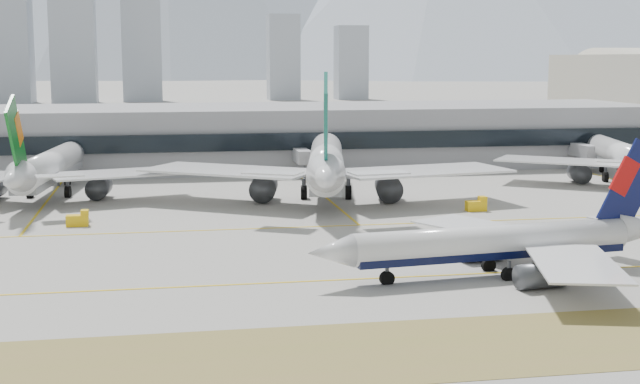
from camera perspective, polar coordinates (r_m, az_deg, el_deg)
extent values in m
plane|color=gray|center=(113.78, -2.08, -5.17)|extent=(3000.00, 3000.00, 0.00)
cube|color=olive|center=(83.46, 1.10, -10.30)|extent=(360.00, 18.00, 0.06)
cube|color=yellow|center=(108.97, -1.71, -5.77)|extent=(360.00, 0.45, 0.04)
cube|color=yellow|center=(142.86, -3.80, -2.34)|extent=(360.00, 0.45, 0.04)
cylinder|color=white|center=(113.02, 10.94, -3.12)|extent=(36.91, 8.26, 4.01)
cube|color=black|center=(113.25, 10.93, -3.67)|extent=(36.11, 7.58, 1.81)
cone|color=white|center=(104.95, 0.65, -3.87)|extent=(6.04, 4.64, 4.01)
cube|color=white|center=(124.95, 10.48, -2.28)|extent=(17.45, 21.70, 0.24)
cube|color=white|center=(128.06, 18.15, -1.66)|extent=(5.59, 6.59, 0.16)
cylinder|color=#3F4247|center=(121.23, 10.39, -3.67)|extent=(6.42, 3.70, 3.01)
cube|color=#3F4247|center=(120.99, 10.40, -3.11)|extent=(2.57, 0.60, 1.40)
cube|color=white|center=(106.15, 16.01, -4.39)|extent=(13.96, 21.47, 0.24)
cylinder|color=#3F4247|center=(108.63, 13.98, -5.22)|extent=(6.42, 3.70, 3.01)
cube|color=#3F4247|center=(108.35, 14.00, -4.60)|extent=(2.57, 0.60, 1.40)
cube|color=#0A1040|center=(122.49, 19.27, 0.34)|extent=(9.88, 1.51, 12.56)
cube|color=#AF0B0B|center=(121.72, 18.92, 0.96)|extent=(4.50, 0.96, 5.38)
cylinder|color=#3F4247|center=(108.02, 4.31, -5.28)|extent=(0.48, 0.48, 2.41)
cylinder|color=black|center=(108.14, 4.31, -5.54)|extent=(1.87, 0.91, 1.81)
cylinder|color=#3F4247|center=(111.95, 11.98, -4.95)|extent=(0.48, 0.48, 2.41)
cylinder|color=black|center=(112.07, 11.98, -5.20)|extent=(1.87, 0.91, 1.81)
cylinder|color=#3F4247|center=(116.41, 10.74, -4.39)|extent=(0.48, 0.48, 2.41)
cylinder|color=black|center=(116.53, 10.74, -4.63)|extent=(1.87, 0.91, 1.81)
cylinder|color=white|center=(182.42, -16.94, 1.63)|extent=(10.12, 42.64, 5.59)
cube|color=slate|center=(182.60, -16.92, 1.15)|extent=(9.20, 41.71, 2.52)
cone|color=white|center=(206.10, -15.45, 2.45)|extent=(6.26, 7.03, 5.59)
cone|color=white|center=(157.44, -19.02, 0.74)|extent=(6.57, 9.95, 5.59)
cube|color=white|center=(173.65, -12.52, 1.19)|extent=(29.18, 19.15, 0.34)
cube|color=white|center=(157.37, -16.31, 1.02)|extent=(8.51, 5.63, 0.22)
cylinder|color=#3F4247|center=(177.60, -13.96, 0.30)|extent=(4.93, 7.46, 4.19)
cube|color=#3F4247|center=(177.38, -13.98, 0.83)|extent=(0.73, 2.96, 1.96)
cube|color=#0D5E1B|center=(159.56, -18.87, 3.25)|extent=(1.76, 11.68, 15.00)
cube|color=orange|center=(160.56, -18.79, 3.87)|extent=(1.18, 5.31, 6.42)
cylinder|color=#3F4247|center=(198.53, -15.87, 0.91)|extent=(0.67, 0.67, 3.36)
cylinder|color=black|center=(198.62, -15.86, 0.71)|extent=(1.24, 2.61, 2.52)
cylinder|color=#3F4247|center=(182.70, -18.07, 0.17)|extent=(0.67, 0.67, 3.36)
cylinder|color=black|center=(182.80, -18.06, -0.04)|extent=(1.24, 2.61, 2.52)
cylinder|color=#3F4247|center=(181.07, -15.84, 0.20)|extent=(0.67, 0.67, 3.36)
cylinder|color=black|center=(181.17, -15.83, -0.02)|extent=(1.24, 2.61, 2.52)
cylinder|color=white|center=(172.84, 0.40, 2.01)|extent=(15.89, 50.40, 6.62)
cube|color=slate|center=(173.06, 0.40, 1.42)|extent=(14.73, 49.23, 2.98)
cone|color=white|center=(201.53, 0.42, 2.95)|extent=(7.94, 8.75, 6.62)
cone|color=white|center=(142.39, 0.37, 0.94)|extent=(8.59, 12.17, 6.62)
cube|color=white|center=(166.58, 6.56, 1.37)|extent=(34.00, 20.45, 0.40)
cube|color=white|center=(144.62, 3.78, 1.24)|extent=(9.80, 5.99, 0.26)
cylinder|color=#3F4247|center=(169.82, 4.42, 0.30)|extent=(6.44, 9.12, 4.96)
cube|color=#3F4247|center=(169.55, 4.43, 0.96)|extent=(1.14, 3.51, 2.32)
cube|color=white|center=(166.68, -5.76, 1.38)|extent=(34.60, 29.46, 0.40)
cube|color=white|center=(144.68, -3.04, 1.25)|extent=(10.47, 8.73, 0.26)
cylinder|color=#3F4247|center=(169.89, -3.63, 0.31)|extent=(6.44, 9.12, 4.96)
cube|color=#3F4247|center=(169.61, -3.63, 0.97)|extent=(1.14, 3.51, 2.32)
cube|color=#155E50|center=(145.03, 0.38, 4.20)|extent=(3.18, 13.71, 17.75)
cube|color=silver|center=(146.28, 0.38, 5.00)|extent=(1.89, 6.27, 7.60)
cylinder|color=#3F4247|center=(192.36, 0.42, 1.09)|extent=(0.79, 0.79, 3.97)
cylinder|color=black|center=(192.47, 0.42, 0.85)|extent=(1.70, 3.14, 2.98)
cylinder|color=#3F4247|center=(172.22, -1.03, 0.21)|extent=(0.79, 0.79, 3.97)
cylinder|color=black|center=(172.34, -1.03, -0.06)|extent=(1.70, 3.14, 2.98)
cylinder|color=#3F4247|center=(172.19, 1.83, 0.21)|extent=(0.79, 0.79, 3.97)
cylinder|color=black|center=(172.32, 1.83, -0.06)|extent=(1.70, 3.14, 2.98)
cylinder|color=white|center=(207.52, 18.72, 2.29)|extent=(14.92, 41.03, 5.41)
cube|color=slate|center=(207.68, 18.70, 1.88)|extent=(13.94, 40.04, 2.44)
cone|color=white|center=(230.24, 17.19, 2.94)|extent=(6.73, 7.35, 5.41)
cube|color=white|center=(198.39, 15.09, 1.94)|extent=(28.04, 24.82, 0.32)
cube|color=white|center=(183.22, 18.52, 1.87)|extent=(8.54, 7.36, 0.22)
cylinder|color=#3F4247|center=(202.39, 16.26, 1.17)|extent=(5.55, 7.58, 4.06)
cube|color=#3F4247|center=(202.20, 16.27, 1.63)|extent=(1.07, 2.86, 1.89)
cylinder|color=#3F4247|center=(222.93, 17.63, 1.63)|extent=(0.65, 0.65, 3.25)
cylinder|color=black|center=(223.01, 17.62, 1.45)|extent=(1.50, 2.59, 2.44)
cylinder|color=#3F4247|center=(206.01, 17.80, 1.08)|extent=(0.65, 0.65, 3.25)
cylinder|color=black|center=(206.10, 17.80, 0.89)|extent=(1.50, 2.59, 2.44)
cylinder|color=#3F4247|center=(207.88, 19.68, 1.05)|extent=(0.65, 0.65, 3.25)
cylinder|color=black|center=(207.96, 19.67, 0.87)|extent=(1.50, 2.59, 2.44)
cube|color=gray|center=(225.81, -6.26, 3.56)|extent=(280.00, 42.00, 15.00)
cube|color=black|center=(204.41, -5.84, 3.17)|extent=(280.00, 1.20, 4.00)
cube|color=beige|center=(275.11, 17.01, 5.51)|extent=(2.00, 57.00, 27.90)
cube|color=yellow|center=(149.79, -15.27, -1.78)|extent=(3.50, 2.00, 1.80)
cube|color=yellow|center=(149.48, -14.83, -1.31)|extent=(1.20, 1.80, 1.00)
cylinder|color=black|center=(149.22, -15.75, -2.05)|extent=(0.70, 0.30, 0.70)
cylinder|color=black|center=(150.79, -15.69, -1.94)|extent=(0.70, 0.30, 0.70)
cylinder|color=black|center=(149.00, -14.83, -2.03)|extent=(0.70, 0.30, 0.70)
cylinder|color=black|center=(150.57, -14.78, -1.92)|extent=(0.70, 0.30, 0.70)
cube|color=yellow|center=(161.19, 9.95, -0.88)|extent=(3.50, 2.00, 1.80)
cube|color=yellow|center=(161.41, 10.36, -0.45)|extent=(1.20, 1.80, 1.00)
cylinder|color=black|center=(160.13, 9.64, -1.14)|extent=(0.70, 0.30, 0.70)
cylinder|color=black|center=(161.61, 9.44, -1.04)|extent=(0.70, 0.30, 0.70)
cylinder|color=black|center=(160.95, 10.44, -1.11)|extent=(0.70, 0.30, 0.70)
cylinder|color=black|center=(162.43, 10.24, -1.02)|extent=(0.70, 0.30, 0.70)
cube|color=#9DA5B2|center=(571.60, -19.52, 9.39)|extent=(30.00, 27.00, 80.00)
cube|color=#9DA5B2|center=(562.29, -15.58, 11.11)|extent=(26.00, 23.40, 110.00)
cube|color=#9DA5B2|center=(574.55, -11.34, 9.20)|extent=(24.00, 21.60, 70.00)
cube|color=#9DA5B2|center=(585.00, -2.36, 8.61)|extent=(20.00, 18.00, 55.00)
cube|color=#9DA5B2|center=(592.89, 2.00, 8.27)|extent=(20.00, 18.00, 48.00)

